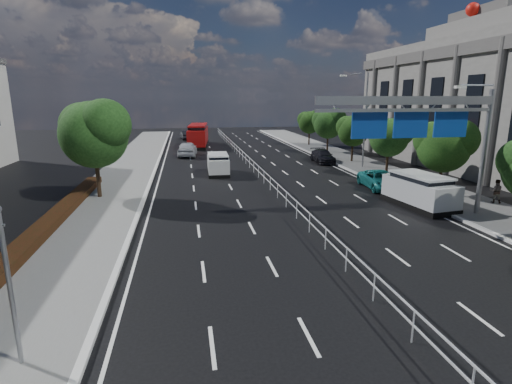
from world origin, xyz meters
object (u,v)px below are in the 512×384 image
object	(u,v)px
near_car_silver	(187,149)
parked_car_teal	(381,180)
red_bus	(198,135)
parked_car_dark	(323,156)
overhead_gantry	(425,119)
white_minivan	(218,164)
pedestrian_b	(496,191)
near_car_dark	(186,135)
silver_minivan	(420,191)

from	to	relation	value
near_car_silver	parked_car_teal	distance (m)	24.24
red_bus	parked_car_dark	size ratio (longest dim) A/B	2.24
red_bus	overhead_gantry	bearing A→B (deg)	-67.75
parked_car_teal	overhead_gantry	bearing A→B (deg)	-97.49
white_minivan	near_car_silver	bearing A→B (deg)	104.21
pedestrian_b	parked_car_dark	bearing A→B (deg)	-38.40
near_car_dark	near_car_silver	bearing A→B (deg)	83.02
overhead_gantry	red_bus	bearing A→B (deg)	106.78
near_car_dark	parked_car_dark	world-z (taller)	near_car_dark
red_bus	silver_minivan	bearing A→B (deg)	-64.37
parked_car_teal	pedestrian_b	world-z (taller)	pedestrian_b
silver_minivan	pedestrian_b	distance (m)	5.12
near_car_silver	silver_minivan	size ratio (longest dim) A/B	0.95
overhead_gantry	pedestrian_b	distance (m)	8.35
near_car_dark	silver_minivan	size ratio (longest dim) A/B	0.81
near_car_silver	silver_minivan	world-z (taller)	silver_minivan
red_bus	parked_car_teal	world-z (taller)	red_bus
near_car_dark	pedestrian_b	xyz separation A→B (m)	(19.28, -43.99, 0.20)
silver_minivan	parked_car_teal	distance (m)	5.12
overhead_gantry	near_car_silver	world-z (taller)	overhead_gantry
white_minivan	silver_minivan	world-z (taller)	silver_minivan
white_minivan	near_car_silver	xyz separation A→B (m)	(-2.60, 11.69, -0.04)
white_minivan	near_car_dark	bearing A→B (deg)	96.57
parked_car_dark	near_car_dark	bearing A→B (deg)	122.44
white_minivan	parked_car_dark	world-z (taller)	white_minivan
red_bus	near_car_silver	xyz separation A→B (m)	(-1.62, -9.41, -0.72)
overhead_gantry	pedestrian_b	world-z (taller)	overhead_gantry
near_car_dark	pedestrian_b	world-z (taller)	pedestrian_b
red_bus	near_car_silver	bearing A→B (deg)	-94.31
overhead_gantry	silver_minivan	distance (m)	5.33
white_minivan	red_bus	xyz separation A→B (m)	(-0.97, 21.10, 0.67)
red_bus	pedestrian_b	bearing A→B (deg)	-57.53
near_car_silver	parked_car_dark	xyz separation A→B (m)	(14.01, -7.09, -0.19)
near_car_silver	near_car_dark	size ratio (longest dim) A/B	1.18
red_bus	parked_car_dark	distance (m)	20.65
parked_car_dark	near_car_silver	bearing A→B (deg)	157.15
parked_car_teal	pedestrian_b	size ratio (longest dim) A/B	3.17
white_minivan	near_car_dark	xyz separation A→B (m)	(-2.60, 30.46, -0.20)
parked_car_teal	parked_car_dark	bearing A→B (deg)	95.21
silver_minivan	parked_car_teal	bearing A→B (deg)	82.24
parked_car_dark	pedestrian_b	xyz separation A→B (m)	(5.26, -18.13, 0.24)
silver_minivan	parked_car_teal	size ratio (longest dim) A/B	1.10
parked_car_dark	red_bus	bearing A→B (deg)	130.89
red_bus	parked_car_teal	distance (m)	31.68
near_car_silver	parked_car_dark	size ratio (longest dim) A/B	1.10
silver_minivan	near_car_silver	bearing A→B (deg)	112.02
near_car_silver	overhead_gantry	bearing A→B (deg)	120.16
overhead_gantry	white_minivan	xyz separation A→B (m)	(-10.02, 15.35, -4.70)
near_car_silver	parked_car_teal	xyz separation A→B (m)	(14.17, -19.67, -0.19)
near_car_dark	white_minivan	bearing A→B (deg)	87.88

